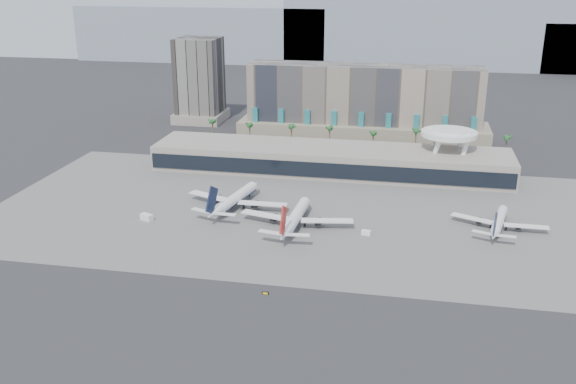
% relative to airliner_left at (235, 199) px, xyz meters
% --- Properties ---
extents(ground, '(900.00, 900.00, 0.00)m').
position_rel_airliner_left_xyz_m(ground, '(31.60, -53.06, -3.99)').
color(ground, '#232326').
rests_on(ground, ground).
extents(apron_pad, '(260.00, 130.00, 0.06)m').
position_rel_airliner_left_xyz_m(apron_pad, '(31.60, 1.94, -3.96)').
color(apron_pad, '#5B5B59').
rests_on(apron_pad, ground).
extents(mountain_ridge, '(680.00, 60.00, 70.00)m').
position_rel_airliner_left_xyz_m(mountain_ridge, '(59.48, 416.94, 25.90)').
color(mountain_ridge, gray).
rests_on(mountain_ridge, ground).
extents(hotel, '(140.00, 30.00, 42.00)m').
position_rel_airliner_left_xyz_m(hotel, '(41.60, 121.35, 12.82)').
color(hotel, gray).
rests_on(hotel, ground).
extents(office_tower, '(30.00, 30.00, 52.00)m').
position_rel_airliner_left_xyz_m(office_tower, '(-63.40, 146.94, 18.95)').
color(office_tower, black).
rests_on(office_tower, ground).
extents(terminal, '(170.00, 32.50, 14.50)m').
position_rel_airliner_left_xyz_m(terminal, '(31.60, 56.78, 2.52)').
color(terminal, '#9E978B').
rests_on(terminal, ground).
extents(saucer_structure, '(26.00, 26.00, 21.89)m').
position_rel_airliner_left_xyz_m(saucer_structure, '(86.60, 62.94, 14.46)').
color(saucer_structure, white).
rests_on(saucer_structure, ground).
extents(palm_row, '(157.80, 2.80, 13.10)m').
position_rel_airliner_left_xyz_m(palm_row, '(38.60, 91.94, 6.51)').
color(palm_row, brown).
rests_on(palm_row, ground).
extents(airliner_left, '(43.73, 45.42, 15.82)m').
position_rel_airliner_left_xyz_m(airliner_left, '(0.00, 0.00, 0.00)').
color(airliner_left, white).
rests_on(airliner_left, ground).
extents(airliner_centre, '(44.15, 45.49, 15.70)m').
position_rel_airliner_left_xyz_m(airliner_centre, '(27.96, -14.73, -0.03)').
color(airliner_centre, white).
rests_on(airliner_centre, ground).
extents(airliner_right, '(35.32, 36.71, 12.84)m').
position_rel_airliner_left_xyz_m(airliner_right, '(103.57, -2.63, -0.75)').
color(airliner_right, white).
rests_on(airliner_right, ground).
extents(service_vehicle_a, '(5.73, 4.40, 2.52)m').
position_rel_airliner_left_xyz_m(service_vehicle_a, '(-30.32, -19.53, -2.73)').
color(service_vehicle_a, silver).
rests_on(service_vehicle_a, ground).
extents(service_vehicle_b, '(3.58, 2.40, 1.71)m').
position_rel_airliner_left_xyz_m(service_vehicle_b, '(55.06, -17.45, -3.14)').
color(service_vehicle_b, white).
rests_on(service_vehicle_b, ground).
extents(taxiway_sign, '(2.08, 0.45, 0.94)m').
position_rel_airliner_left_xyz_m(taxiway_sign, '(28.79, -69.14, -3.52)').
color(taxiway_sign, black).
rests_on(taxiway_sign, ground).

